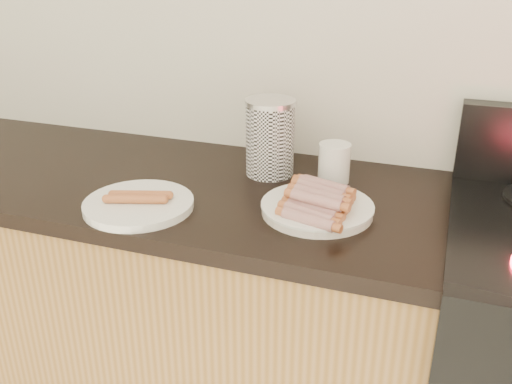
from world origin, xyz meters
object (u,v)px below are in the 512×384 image
(side_plate, at_px, (139,204))
(mug, at_px, (334,163))
(main_plate, at_px, (317,210))
(canister, at_px, (270,137))

(side_plate, xyz_separation_m, mug, (0.41, 0.31, 0.04))
(main_plate, bearing_deg, side_plate, -164.40)
(main_plate, height_order, mug, mug)
(main_plate, height_order, side_plate, side_plate)
(main_plate, relative_size, side_plate, 0.99)
(mug, bearing_deg, side_plate, -142.21)
(side_plate, bearing_deg, canister, 53.55)
(main_plate, xyz_separation_m, mug, (-0.00, 0.20, 0.04))
(mug, bearing_deg, canister, -178.76)
(main_plate, distance_m, canister, 0.28)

